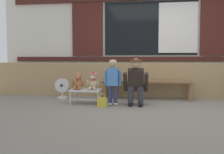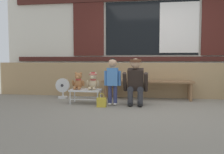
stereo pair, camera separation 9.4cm
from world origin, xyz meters
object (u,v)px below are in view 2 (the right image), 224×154
handbag_on_ground (102,102)px  floor_fan (63,88)px  wooden_bench_long (147,83)px  teddy_bear_plain (78,82)px  small_display_bench (86,91)px  child_standing (113,76)px  adult_crouching (136,82)px  teddy_bear_with_hat (93,81)px

handbag_on_ground → floor_fan: floor_fan is taller
wooden_bench_long → teddy_bear_plain: size_ratio=5.78×
wooden_bench_long → small_display_bench: bearing=-149.4°
small_display_bench → floor_fan: size_ratio=1.33×
child_standing → small_display_bench: bearing=171.4°
child_standing → adult_crouching: 0.49m
teddy_bear_with_hat → floor_fan: (-0.90, 0.61, -0.23)m
child_standing → adult_crouching: size_ratio=1.01×
teddy_bear_with_hat → child_standing: size_ratio=0.38×
teddy_bear_plain → adult_crouching: (1.22, -0.02, 0.02)m
wooden_bench_long → adult_crouching: (-0.22, -0.77, 0.11)m
small_display_bench → handbag_on_ground: (0.41, -0.32, -0.17)m
small_display_bench → teddy_bear_with_hat: 0.26m
teddy_bear_with_hat → handbag_on_ground: size_ratio=1.34×
adult_crouching → teddy_bear_with_hat: bearing=178.7°
wooden_bench_long → child_standing: 1.11m
small_display_bench → handbag_on_ground: bearing=-38.1°
wooden_bench_long → handbag_on_ground: bearing=-129.0°
wooden_bench_long → teddy_bear_with_hat: teddy_bear_with_hat is taller
teddy_bear_plain → handbag_on_ground: (0.57, -0.32, -0.37)m
teddy_bear_plain → teddy_bear_with_hat: bearing=0.1°
adult_crouching → small_display_bench: bearing=179.0°
teddy_bear_plain → teddy_bear_with_hat: 0.32m
child_standing → adult_crouching: bearing=8.6°
small_display_bench → handbag_on_ground: size_ratio=2.35×
wooden_bench_long → small_display_bench: 1.49m
child_standing → handbag_on_ground: size_ratio=3.52×
floor_fan → teddy_bear_plain: bearing=-46.7°
child_standing → floor_fan: child_standing is taller
wooden_bench_long → adult_crouching: 0.81m
adult_crouching → floor_fan: (-1.80, 0.63, -0.24)m
adult_crouching → floor_fan: size_ratio=1.98×
teddy_bear_plain → floor_fan: (-0.58, 0.61, -0.23)m
wooden_bench_long → small_display_bench: (-1.28, -0.75, -0.11)m
teddy_bear_plain → small_display_bench: bearing=-0.5°
wooden_bench_long → small_display_bench: wooden_bench_long is taller
wooden_bench_long → handbag_on_ground: wooden_bench_long is taller
wooden_bench_long → floor_fan: size_ratio=4.37×
teddy_bear_with_hat → adult_crouching: size_ratio=0.38×
small_display_bench → handbag_on_ground: 0.55m
teddy_bear_plain → adult_crouching: 1.22m
child_standing → floor_fan: 1.54m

